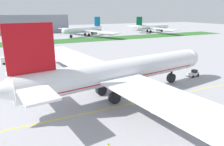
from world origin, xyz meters
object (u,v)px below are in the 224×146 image
Objects in this scene: airliner_foreground at (118,72)px; pushback_tug at (193,73)px; parked_airliner_far_right at (85,30)px; parked_airliner_far_outer at (151,27)px; service_truck_baggage_loader at (8,60)px.

airliner_foreground is 31.59m from pushback_tug.
parked_airliner_far_right is (3.88, 128.57, 4.53)m from pushback_tug.
parked_airliner_far_outer is (72.88, 4.42, -0.13)m from parked_airliner_far_right.
service_truck_baggage_loader is 0.08× the size of parked_airliner_far_right.
parked_airliner_far_outer reaches higher than pushback_tug.
parked_airliner_far_right reaches higher than pushback_tug.
airliner_foreground reaches higher than parked_airliner_far_right.
parked_airliner_far_right is at bearing 53.60° from service_truck_baggage_loader.
airliner_foreground reaches higher than pushback_tug.
parked_airliner_far_outer is (133.56, 86.71, 3.82)m from service_truck_baggage_loader.
service_truck_baggage_loader is 102.31m from parked_airliner_far_right.
airliner_foreground is 16.18× the size of service_truck_baggage_loader.
airliner_foreground is 174.55m from parked_airliner_far_outer.
service_truck_baggage_loader is (-26.00, 50.76, -4.91)m from airliner_foreground.
pushback_tug is 153.62m from parked_airliner_far_outer.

